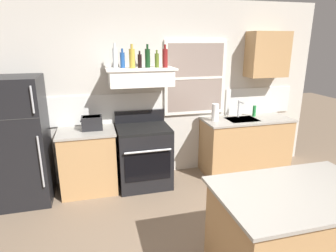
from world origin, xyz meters
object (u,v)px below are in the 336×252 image
Objects in this scene: kitchen_island at (293,236)px; bottle_champagne_gold_foil at (132,58)px; stove_range at (144,155)px; paper_towel_roll at (215,112)px; refrigerator at (19,142)px; bottle_olive_oil_square at (157,60)px; bottle_balsamic_dark at (140,61)px; bottle_dark_green_wine at (148,58)px; toaster at (92,123)px; bottle_blue_liqueur at (123,60)px; bottle_clear_tall at (115,58)px; dish_soap_bottle at (254,111)px; bottle_red_label_wine at (165,58)px.

bottle_champagne_gold_foil is at bearing 115.44° from kitchen_island.
stove_range is 3.38× the size of bottle_champagne_gold_foil.
refrigerator is at bearing -178.76° from paper_towel_roll.
bottle_olive_oil_square is 1.21m from paper_towel_roll.
bottle_balsamic_dark is 0.13m from bottle_dark_green_wine.
kitchen_island is (0.84, -2.27, -1.42)m from bottle_dark_green_wine.
toaster is 0.93× the size of bottle_dark_green_wine.
bottle_blue_liqueur is 0.81× the size of bottle_champagne_gold_foil.
bottle_blue_liqueur is (0.11, 0.06, -0.03)m from bottle_clear_tall.
bottle_dark_green_wine reaches higher than paper_towel_roll.
bottle_dark_green_wine is at bearing 14.32° from bottle_balsamic_dark.
stove_range is 1.42m from bottle_dark_green_wine.
bottle_dark_green_wine is 1.33× the size of bottle_olive_oil_square.
stove_range is 1.96m from dish_soap_bottle.
dish_soap_bottle is (3.53, 0.16, 0.16)m from refrigerator.
kitchen_island is (1.66, -2.21, -0.55)m from toaster.
bottle_balsamic_dark reaches higher than kitchen_island.
bottle_olive_oil_square is (1.89, 0.13, 1.00)m from refrigerator.
dish_soap_bottle is at bearing 0.60° from bottle_dark_green_wine.
bottle_red_label_wine reaches higher than refrigerator.
bottle_clear_tall is 0.23m from bottle_champagne_gold_foil.
bottle_champagne_gold_foil reaches higher than bottle_red_label_wine.
refrigerator is 1.86m from bottle_champagne_gold_foil.
bottle_champagne_gold_foil is at bearing -31.53° from bottle_blue_liqueur.
kitchen_island is (1.18, -2.30, -1.40)m from bottle_blue_liqueur.
bottle_red_label_wine reaches higher than paper_towel_roll.
stove_range is 1.46m from bottle_red_label_wine.
bottle_blue_liqueur is (-0.24, 0.15, 1.39)m from stove_range.
bottle_clear_tall is 1.44× the size of bottle_balsamic_dark.
bottle_champagne_gold_foil reaches higher than kitchen_island.
bottle_olive_oil_square is at bearing 175.48° from paper_towel_roll.
refrigerator is 2.14m from bottle_olive_oil_square.
stove_range is at bearing 113.74° from kitchen_island.
paper_towel_roll is at bearing -1.77° from bottle_champagne_gold_foil.
bottle_red_label_wine is at bearing -3.10° from bottle_clear_tall.
kitchen_island is (-0.19, -2.19, -0.59)m from paper_towel_roll.
bottle_olive_oil_square is (0.13, -0.01, -0.03)m from bottle_dark_green_wine.
refrigerator is 1.68m from bottle_clear_tall.
paper_towel_roll is at bearing -4.52° from bottle_dark_green_wine.
bottle_balsamic_dark is at bearing -175.50° from bottle_olive_oil_square.
bottle_clear_tall reaches higher than bottle_red_label_wine.
dish_soap_bottle is (1.89, 0.05, -0.84)m from bottle_balsamic_dark.
bottle_blue_liqueur is 1.09× the size of bottle_olive_oil_square.
bottle_dark_green_wine reaches higher than bottle_olive_oil_square.
kitchen_island is (0.60, -2.21, -1.42)m from bottle_red_label_wine.
refrigerator is 0.96m from toaster.
bottle_clear_tall is at bearing 5.18° from refrigerator.
bottle_red_label_wine is (0.11, -0.05, 0.03)m from bottle_olive_oil_square.
stove_range and dish_soap_bottle have the same top height.
bottle_champagne_gold_foil is 0.36m from bottle_olive_oil_square.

